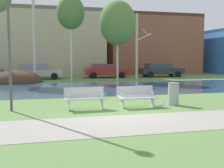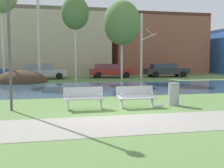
{
  "view_description": "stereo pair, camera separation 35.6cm",
  "coord_description": "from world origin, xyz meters",
  "px_view_note": "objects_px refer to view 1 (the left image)",
  "views": [
    {
      "loc": [
        -2.58,
        -9.6,
        2.04
      ],
      "look_at": [
        0.23,
        1.81,
        0.91
      ],
      "focal_mm": 43.64,
      "sensor_mm": 36.0,
      "label": 1
    },
    {
      "loc": [
        -2.23,
        -9.68,
        2.04
      ],
      "look_at": [
        0.23,
        1.81,
        0.91
      ],
      "focal_mm": 43.64,
      "sensor_mm": 36.0,
      "label": 2
    }
  ],
  "objects_px": {
    "trash_bin": "(173,94)",
    "parked_hatch_third_red": "(105,70)",
    "bench_right": "(136,96)",
    "seagull": "(161,105)",
    "streetlamp": "(8,10)",
    "parked_sedan_second_silver": "(37,71)",
    "parked_wagon_fourth_dark": "(161,70)",
    "bench_left": "(85,98)"
  },
  "relations": [
    {
      "from": "streetlamp",
      "to": "parked_sedan_second_silver",
      "type": "bearing_deg",
      "value": 88.09
    },
    {
      "from": "bench_right",
      "to": "parked_wagon_fourth_dark",
      "type": "xyz_separation_m",
      "value": [
        8.44,
        16.63,
        0.29
      ]
    },
    {
      "from": "bench_right",
      "to": "parked_wagon_fourth_dark",
      "type": "distance_m",
      "value": 18.65
    },
    {
      "from": "bench_right",
      "to": "parked_wagon_fourth_dark",
      "type": "bearing_deg",
      "value": 63.1
    },
    {
      "from": "streetlamp",
      "to": "bench_right",
      "type": "bearing_deg",
      "value": -3.83
    },
    {
      "from": "trash_bin",
      "to": "parked_wagon_fourth_dark",
      "type": "xyz_separation_m",
      "value": [
        6.71,
        16.53,
        0.26
      ]
    },
    {
      "from": "parked_hatch_third_red",
      "to": "trash_bin",
      "type": "bearing_deg",
      "value": -92.23
    },
    {
      "from": "bench_left",
      "to": "parked_wagon_fourth_dark",
      "type": "xyz_separation_m",
      "value": [
        10.59,
        16.63,
        0.29
      ]
    },
    {
      "from": "bench_right",
      "to": "parked_hatch_third_red",
      "type": "distance_m",
      "value": 17.05
    },
    {
      "from": "bench_left",
      "to": "seagull",
      "type": "height_order",
      "value": "bench_left"
    },
    {
      "from": "bench_left",
      "to": "seagull",
      "type": "relative_size",
      "value": 3.81
    },
    {
      "from": "seagull",
      "to": "parked_sedan_second_silver",
      "type": "relative_size",
      "value": 0.09
    },
    {
      "from": "bench_right",
      "to": "parked_hatch_third_red",
      "type": "bearing_deg",
      "value": 81.99
    },
    {
      "from": "seagull",
      "to": "parked_wagon_fourth_dark",
      "type": "relative_size",
      "value": 0.09
    },
    {
      "from": "seagull",
      "to": "parked_wagon_fourth_dark",
      "type": "height_order",
      "value": "parked_wagon_fourth_dark"
    },
    {
      "from": "bench_left",
      "to": "trash_bin",
      "type": "xyz_separation_m",
      "value": [
        3.87,
        0.11,
        0.03
      ]
    },
    {
      "from": "streetlamp",
      "to": "parked_wagon_fourth_dark",
      "type": "xyz_separation_m",
      "value": [
        13.38,
        16.3,
        -3.06
      ]
    },
    {
      "from": "bench_left",
      "to": "parked_hatch_third_red",
      "type": "xyz_separation_m",
      "value": [
        4.53,
        16.88,
        0.28
      ]
    },
    {
      "from": "seagull",
      "to": "bench_left",
      "type": "bearing_deg",
      "value": 172.99
    },
    {
      "from": "parked_sedan_second_silver",
      "to": "parked_hatch_third_red",
      "type": "distance_m",
      "value": 6.8
    },
    {
      "from": "trash_bin",
      "to": "streetlamp",
      "type": "height_order",
      "value": "streetlamp"
    },
    {
      "from": "bench_right",
      "to": "trash_bin",
      "type": "relative_size",
      "value": 1.67
    },
    {
      "from": "bench_right",
      "to": "parked_hatch_third_red",
      "type": "xyz_separation_m",
      "value": [
        2.38,
        16.88,
        0.28
      ]
    },
    {
      "from": "streetlamp",
      "to": "parked_wagon_fourth_dark",
      "type": "height_order",
      "value": "streetlamp"
    },
    {
      "from": "trash_bin",
      "to": "parked_hatch_third_red",
      "type": "bearing_deg",
      "value": 87.77
    },
    {
      "from": "bench_left",
      "to": "trash_bin",
      "type": "relative_size",
      "value": 1.67
    },
    {
      "from": "parked_wagon_fourth_dark",
      "to": "bench_left",
      "type": "bearing_deg",
      "value": -122.48
    },
    {
      "from": "bench_right",
      "to": "seagull",
      "type": "xyz_separation_m",
      "value": [
        0.92,
        -0.38,
        -0.34
      ]
    },
    {
      "from": "bench_right",
      "to": "parked_sedan_second_silver",
      "type": "distance_m",
      "value": 17.0
    },
    {
      "from": "trash_bin",
      "to": "streetlamp",
      "type": "relative_size",
      "value": 0.17
    },
    {
      "from": "bench_right",
      "to": "seagull",
      "type": "height_order",
      "value": "bench_right"
    },
    {
      "from": "bench_right",
      "to": "streetlamp",
      "type": "xyz_separation_m",
      "value": [
        -4.94,
        0.33,
        3.35
      ]
    },
    {
      "from": "trash_bin",
      "to": "seagull",
      "type": "bearing_deg",
      "value": -149.09
    },
    {
      "from": "bench_left",
      "to": "seagull",
      "type": "bearing_deg",
      "value": -7.01
    },
    {
      "from": "seagull",
      "to": "streetlamp",
      "type": "relative_size",
      "value": 0.07
    },
    {
      "from": "bench_left",
      "to": "streetlamp",
      "type": "xyz_separation_m",
      "value": [
        -2.79,
        0.33,
        3.35
      ]
    },
    {
      "from": "bench_left",
      "to": "trash_bin",
      "type": "height_order",
      "value": "trash_bin"
    },
    {
      "from": "seagull",
      "to": "parked_sedan_second_silver",
      "type": "height_order",
      "value": "parked_sedan_second_silver"
    },
    {
      "from": "bench_left",
      "to": "streetlamp",
      "type": "bearing_deg",
      "value": 173.24
    },
    {
      "from": "parked_sedan_second_silver",
      "to": "parked_wagon_fourth_dark",
      "type": "distance_m",
      "value": 12.84
    },
    {
      "from": "trash_bin",
      "to": "parked_hatch_third_red",
      "type": "xyz_separation_m",
      "value": [
        0.65,
        16.77,
        0.25
      ]
    },
    {
      "from": "trash_bin",
      "to": "parked_sedan_second_silver",
      "type": "relative_size",
      "value": 0.21
    }
  ]
}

